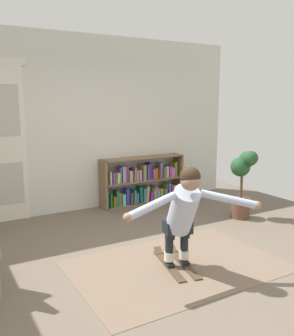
{
  "coord_description": "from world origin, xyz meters",
  "views": [
    {
      "loc": [
        -2.04,
        -3.29,
        1.83
      ],
      "look_at": [
        0.09,
        0.42,
        1.05
      ],
      "focal_mm": 39.47,
      "sensor_mm": 36.0,
      "label": 1
    }
  ],
  "objects": [
    {
      "name": "potted_plant",
      "position": [
        2.09,
        0.86,
        0.64
      ],
      "size": [
        0.39,
        0.42,
        1.08
      ],
      "color": "brown",
      "rests_on": "ground"
    },
    {
      "name": "bookshelf",
      "position": [
        1.13,
        2.39,
        0.37
      ],
      "size": [
        1.58,
        0.3,
        0.84
      ],
      "color": "#7E6045",
      "rests_on": "ground"
    },
    {
      "name": "rug",
      "position": [
        0.19,
        -0.08,
        0.0
      ],
      "size": [
        2.32,
        1.57,
        0.01
      ],
      "primitive_type": "cube",
      "color": "#75614F",
      "rests_on": "ground"
    },
    {
      "name": "person_skier",
      "position": [
        0.15,
        -0.26,
        0.71
      ],
      "size": [
        1.44,
        0.8,
        1.12
      ],
      "color": "white",
      "rests_on": "skis_pair"
    },
    {
      "name": "skis_pair",
      "position": [
        0.2,
        -0.05,
        0.02
      ],
      "size": [
        0.45,
        0.87,
        0.07
      ],
      "color": "#4E3A27",
      "rests_on": "rug"
    },
    {
      "name": "ground_plane",
      "position": [
        0.0,
        0.0,
        0.0
      ],
      "size": [
        7.2,
        7.2,
        0.0
      ],
      "primitive_type": "plane",
      "color": "#695C4E"
    },
    {
      "name": "back_wall",
      "position": [
        0.0,
        2.6,
        1.45
      ],
      "size": [
        6.0,
        0.1,
        2.9
      ],
      "primitive_type": "cube",
      "color": "silver",
      "rests_on": "ground"
    }
  ]
}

